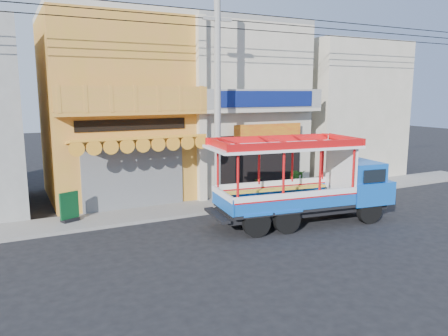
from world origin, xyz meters
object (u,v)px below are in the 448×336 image
utility_pole (221,87)px  potted_plant_a (250,190)px  potted_plant_c (301,180)px  songthaew_truck (315,181)px  green_sign (69,209)px  potted_plant_b (295,181)px

utility_pole → potted_plant_a: utility_pole is taller
potted_plant_a → potted_plant_c: bearing=-16.1°
songthaew_truck → potted_plant_a: bearing=103.9°
potted_plant_c → green_sign: bearing=-48.5°
green_sign → potted_plant_a: (7.45, -0.42, 0.06)m
utility_pole → potted_plant_b: size_ratio=27.58×
green_sign → songthaew_truck: bearing=-24.5°
potted_plant_a → potted_plant_c: (3.26, 0.65, -0.01)m
green_sign → potted_plant_c: bearing=1.2°
utility_pole → songthaew_truck: size_ratio=3.94×
potted_plant_b → potted_plant_c: (0.38, -0.01, 0.01)m
potted_plant_b → green_sign: bearing=74.5°
green_sign → potted_plant_b: bearing=1.3°
potted_plant_b → potted_plant_c: 0.38m
utility_pole → potted_plant_b: bearing=13.3°
utility_pole → songthaew_truck: bearing=-50.3°
utility_pole → green_sign: 7.39m
utility_pole → songthaew_truck: 5.18m
potted_plant_a → songthaew_truck: bearing=-103.5°
green_sign → potted_plant_b: green_sign is taller
potted_plant_a → utility_pole: bearing=166.6°
green_sign → potted_plant_c: 10.72m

